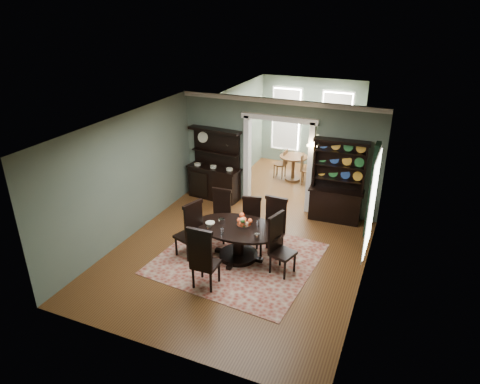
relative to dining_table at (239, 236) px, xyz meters
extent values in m
cube|color=brown|center=(-0.07, -0.08, -0.54)|extent=(5.50, 6.00, 0.01)
cube|color=silver|center=(-0.07, -0.08, 2.46)|extent=(5.50, 6.00, 0.01)
cube|color=#5D6C5A|center=(-2.82, -0.08, 0.96)|extent=(0.01, 6.00, 3.00)
cube|color=#5D6C5A|center=(2.68, -0.08, 0.96)|extent=(0.01, 6.00, 3.00)
cube|color=#5D6C5A|center=(-0.07, -3.08, 0.96)|extent=(5.50, 0.01, 3.00)
cube|color=#5D6C5A|center=(-1.90, 2.92, 0.96)|extent=(1.85, 0.01, 3.00)
cube|color=#5D6C5A|center=(1.75, 2.92, 0.96)|extent=(1.85, 0.01, 3.00)
cube|color=#5D6C5A|center=(-0.07, 2.92, 2.21)|extent=(1.80, 0.01, 0.50)
cube|color=silver|center=(-0.07, 2.87, 2.40)|extent=(5.50, 0.10, 0.12)
cube|color=brown|center=(-0.07, 4.67, -0.54)|extent=(3.50, 3.50, 0.01)
cube|color=silver|center=(-0.07, 4.67, 2.46)|extent=(3.50, 3.50, 0.01)
cube|color=#5D6C5A|center=(-1.82, 4.67, 0.96)|extent=(0.01, 3.50, 3.00)
cube|color=#5D6C5A|center=(1.68, 4.67, 0.96)|extent=(0.01, 3.50, 3.00)
cube|color=#5D6C5A|center=(-0.07, 6.42, 0.96)|extent=(3.50, 0.01, 3.00)
cube|color=silver|center=(-0.92, 6.37, 1.01)|extent=(1.05, 0.06, 2.20)
cube|color=silver|center=(0.78, 6.37, 1.01)|extent=(1.05, 0.06, 2.20)
cube|color=silver|center=(-0.97, 2.92, 0.71)|extent=(0.14, 0.25, 2.50)
cube|color=silver|center=(0.83, 2.92, 0.71)|extent=(0.14, 0.25, 2.50)
cube|color=silver|center=(-0.07, 2.92, 1.96)|extent=(2.08, 0.25, 0.14)
cube|color=white|center=(2.67, 0.52, 1.06)|extent=(0.02, 1.10, 2.00)
cube|color=silver|center=(2.65, 0.52, 1.06)|extent=(0.01, 1.22, 2.12)
cube|color=black|center=(2.58, 1.20, 1.06)|extent=(0.10, 0.35, 2.10)
cube|color=#B2882F|center=(0.88, 2.84, 1.31)|extent=(0.08, 0.05, 0.18)
sphere|color=#FFD88C|center=(0.78, 2.69, 1.39)|extent=(0.07, 0.07, 0.07)
sphere|color=#FFD88C|center=(0.98, 2.69, 1.39)|extent=(0.07, 0.07, 0.07)
cube|color=maroon|center=(0.01, -0.07, -0.53)|extent=(3.55, 3.32, 0.01)
ellipsoid|color=black|center=(0.00, 0.00, 0.21)|extent=(1.99, 1.28, 0.05)
cylinder|color=black|center=(0.00, 0.00, 0.17)|extent=(1.85, 1.85, 0.03)
cylinder|color=black|center=(0.00, 0.00, -0.15)|extent=(0.25, 0.25, 0.68)
cylinder|color=black|center=(0.00, 0.00, -0.49)|extent=(0.87, 0.87, 0.10)
cylinder|color=silver|center=(0.09, 0.08, 0.26)|extent=(0.32, 0.32, 0.06)
cube|color=black|center=(-0.73, 0.53, -0.09)|extent=(0.47, 0.45, 0.06)
cube|color=black|center=(-0.73, 0.73, 0.30)|extent=(0.45, 0.07, 0.76)
cube|color=black|center=(-0.73, 0.73, 0.69)|extent=(0.49, 0.09, 0.08)
cylinder|color=black|center=(-0.89, 0.35, -0.32)|extent=(0.05, 0.05, 0.45)
cylinder|color=black|center=(-0.54, 0.37, -0.32)|extent=(0.05, 0.05, 0.45)
cylinder|color=black|center=(-0.91, 0.70, -0.32)|extent=(0.05, 0.05, 0.45)
cylinder|color=black|center=(-0.56, 0.72, -0.32)|extent=(0.05, 0.05, 0.45)
cube|color=black|center=(0.06, 0.58, -0.12)|extent=(0.51, 0.50, 0.05)
cube|color=black|center=(0.01, 0.76, 0.24)|extent=(0.42, 0.16, 0.71)
cube|color=black|center=(0.01, 0.76, 0.61)|extent=(0.46, 0.19, 0.07)
cylinder|color=black|center=(-0.05, 0.38, -0.33)|extent=(0.05, 0.05, 0.42)
cylinder|color=black|center=(0.26, 0.47, -0.33)|extent=(0.05, 0.05, 0.42)
cylinder|color=black|center=(-0.14, 0.69, -0.33)|extent=(0.05, 0.05, 0.42)
cylinder|color=black|center=(0.17, 0.78, -0.33)|extent=(0.05, 0.05, 0.42)
cube|color=black|center=(0.64, 0.41, -0.06)|extent=(0.49, 0.47, 0.06)
cube|color=black|center=(0.65, 0.62, 0.35)|extent=(0.48, 0.07, 0.81)
cube|color=black|center=(0.65, 0.62, 0.77)|extent=(0.52, 0.09, 0.08)
cylinder|color=black|center=(0.45, 0.23, -0.30)|extent=(0.05, 0.05, 0.48)
cylinder|color=black|center=(0.82, 0.21, -0.30)|extent=(0.05, 0.05, 0.48)
cylinder|color=black|center=(0.46, 0.60, -0.30)|extent=(0.05, 0.05, 0.48)
cylinder|color=black|center=(0.83, 0.59, -0.30)|extent=(0.05, 0.05, 0.48)
cube|color=black|center=(-1.08, -0.36, -0.05)|extent=(0.60, 0.62, 0.06)
cube|color=black|center=(-0.88, -0.42, 0.38)|extent=(0.21, 0.48, 0.83)
cube|color=black|center=(-0.88, -0.42, 0.81)|extent=(0.24, 0.53, 0.09)
cylinder|color=black|center=(-1.20, -0.11, -0.29)|extent=(0.05, 0.05, 0.49)
cylinder|color=black|center=(-1.32, -0.48, -0.29)|extent=(0.05, 0.05, 0.49)
cylinder|color=black|center=(-0.84, -0.23, -0.29)|extent=(0.05, 0.05, 0.49)
cylinder|color=black|center=(-0.96, -0.60, -0.29)|extent=(0.05, 0.05, 0.49)
cube|color=black|center=(1.09, -0.18, -0.07)|extent=(0.56, 0.58, 0.06)
cube|color=black|center=(0.89, -0.12, 0.34)|extent=(0.18, 0.46, 0.79)
cube|color=black|center=(0.89, -0.12, 0.74)|extent=(0.22, 0.51, 0.08)
cylinder|color=black|center=(1.21, -0.41, -0.31)|extent=(0.05, 0.05, 0.47)
cylinder|color=black|center=(1.31, -0.06, -0.31)|extent=(0.05, 0.05, 0.47)
cylinder|color=black|center=(0.86, -0.31, -0.31)|extent=(0.05, 0.05, 0.47)
cylinder|color=black|center=(0.96, 0.05, -0.31)|extent=(0.05, 0.05, 0.47)
cube|color=black|center=(-0.20, -1.19, -0.05)|extent=(0.50, 0.48, 0.06)
cube|color=black|center=(-0.20, -1.41, 0.38)|extent=(0.50, 0.06, 0.84)
cube|color=black|center=(-0.20, -1.41, 0.81)|extent=(0.54, 0.08, 0.09)
cylinder|color=black|center=(-0.01, -1.00, -0.29)|extent=(0.05, 0.05, 0.49)
cylinder|color=black|center=(-0.40, -1.00, -0.29)|extent=(0.05, 0.05, 0.49)
cylinder|color=black|center=(0.00, -1.38, -0.29)|extent=(0.05, 0.05, 0.49)
cylinder|color=black|center=(-0.39, -1.39, -0.29)|extent=(0.05, 0.05, 0.49)
cube|color=black|center=(-1.89, 2.64, -0.08)|extent=(1.51, 0.64, 0.92)
cube|color=black|center=(-1.89, 2.64, 0.40)|extent=(1.61, 0.70, 0.05)
cube|color=black|center=(-1.89, 2.85, 0.95)|extent=(1.47, 0.21, 1.08)
cube|color=black|center=(-1.89, 2.76, 0.84)|extent=(1.44, 0.39, 0.04)
cube|color=black|center=(-1.89, 2.74, 1.48)|extent=(1.58, 0.47, 0.07)
cube|color=black|center=(1.61, 2.64, -0.12)|extent=(1.32, 0.52, 0.83)
cube|color=black|center=(1.61, 2.64, 0.30)|extent=(1.41, 0.58, 0.04)
cube|color=black|center=(1.61, 2.83, 0.94)|extent=(1.30, 0.12, 1.26)
cube|color=black|center=(0.98, 2.74, 0.94)|extent=(0.06, 0.24, 1.29)
cube|color=black|center=(2.24, 2.74, 0.94)|extent=(0.06, 0.24, 1.29)
cube|color=black|center=(1.61, 2.72, 1.59)|extent=(1.40, 0.36, 0.07)
cube|color=black|center=(1.61, 2.74, 0.57)|extent=(1.30, 0.30, 0.03)
cube|color=black|center=(1.61, 2.74, 0.94)|extent=(1.30, 0.30, 0.03)
cube|color=black|center=(1.61, 2.74, 1.31)|extent=(1.30, 0.30, 0.03)
cylinder|color=#563218|center=(-0.17, 4.84, 0.25)|extent=(0.88, 0.88, 0.04)
cylinder|color=#563218|center=(-0.17, 4.84, -0.13)|extent=(0.11, 0.11, 0.77)
cylinder|color=#563218|center=(-0.17, 4.84, -0.51)|extent=(0.48, 0.48, 0.07)
cylinder|color=#563218|center=(-0.63, 4.90, -0.09)|extent=(0.40, 0.40, 0.04)
cube|color=#563218|center=(-0.45, 4.89, 0.16)|extent=(0.05, 0.36, 0.50)
cylinder|color=#563218|center=(-0.76, 5.04, -0.31)|extent=(0.04, 0.04, 0.45)
cylinder|color=#563218|center=(-0.78, 4.76, -0.31)|extent=(0.04, 0.04, 0.45)
cylinder|color=#563218|center=(-0.48, 5.03, -0.31)|extent=(0.04, 0.04, 0.45)
cylinder|color=#563218|center=(-0.50, 4.75, -0.31)|extent=(0.04, 0.04, 0.45)
cylinder|color=#563218|center=(0.35, 4.66, -0.08)|extent=(0.41, 0.41, 0.04)
cube|color=#563218|center=(0.16, 4.64, 0.18)|extent=(0.06, 0.37, 0.52)
cylinder|color=#563218|center=(0.50, 4.53, -0.31)|extent=(0.04, 0.04, 0.46)
cylinder|color=#563218|center=(0.48, 4.81, -0.31)|extent=(0.04, 0.04, 0.46)
cylinder|color=#563218|center=(0.21, 4.50, -0.31)|extent=(0.04, 0.04, 0.46)
cylinder|color=#563218|center=(0.19, 4.79, -0.31)|extent=(0.04, 0.04, 0.46)
camera|label=1|loc=(3.21, -7.53, 4.77)|focal=32.00mm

